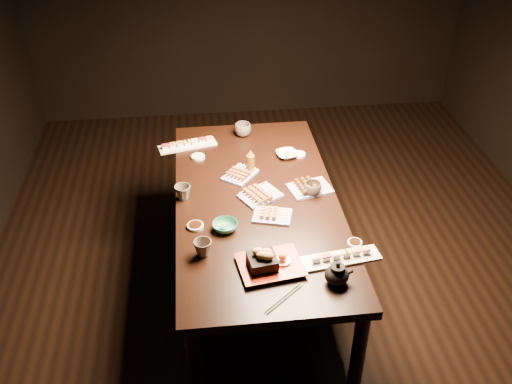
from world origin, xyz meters
TOP-DOWN VIEW (x-y plane):
  - ground at (0.00, 0.00)m, footprint 5.00×5.00m
  - dining_table at (-0.23, -0.09)m, footprint 1.22×1.94m
  - sushi_platter_near at (0.12, -0.63)m, footprint 0.40×0.16m
  - sushi_platter_far at (-0.60, 0.55)m, footprint 0.38×0.19m
  - yakitori_plate_center at (-0.21, -0.06)m, footprint 0.27×0.25m
  - yakitori_plate_right at (-0.16, -0.25)m, footprint 0.23×0.19m
  - yakitori_plate_left at (-0.30, 0.17)m, footprint 0.24×0.25m
  - tsukune_plate at (0.08, -0.02)m, footprint 0.26×0.22m
  - edamame_bowl_green at (-0.42, -0.33)m, footprint 0.16×0.16m
  - edamame_bowl_cream at (0.01, 0.35)m, footprint 0.15×0.15m
  - tempura_tray at (-0.23, -0.65)m, footprint 0.33×0.28m
  - teacup_near_left at (-0.54, -0.52)m, footprint 0.12×0.12m
  - teacup_mid_right at (0.09, -0.07)m, footprint 0.13×0.13m
  - teacup_far_left at (-0.64, -0.03)m, footprint 0.11×0.11m
  - teacup_far_right at (-0.24, 0.66)m, footprint 0.11×0.11m
  - teapot at (0.06, -0.78)m, footprint 0.14×0.14m
  - condiment_bottle at (-0.23, 0.21)m, footprint 0.07×0.07m
  - sauce_dish_west at (-0.58, -0.30)m, footprint 0.10×0.10m
  - sauce_dish_east at (0.09, 0.36)m, footprint 0.11×0.11m
  - sauce_dish_se at (0.22, -0.52)m, footprint 0.10×0.10m
  - sauce_dish_nw at (-0.54, 0.40)m, footprint 0.10×0.10m
  - chopsticks_near at (-0.20, -0.86)m, footprint 0.20×0.17m
  - chopsticks_se at (0.18, -0.65)m, footprint 0.19×0.06m

SIDE VIEW (x-z plane):
  - ground at x=0.00m, z-range 0.00..0.00m
  - dining_table at x=-0.23m, z-range 0.00..0.75m
  - chopsticks_se at x=0.18m, z-range 0.75..0.76m
  - chopsticks_near at x=-0.20m, z-range 0.75..0.76m
  - sauce_dish_se at x=0.22m, z-range 0.75..0.76m
  - sauce_dish_east at x=0.09m, z-range 0.75..0.76m
  - sauce_dish_nw at x=-0.54m, z-range 0.75..0.76m
  - sauce_dish_west at x=-0.58m, z-range 0.75..0.77m
  - edamame_bowl_cream at x=0.01m, z-range 0.75..0.78m
  - edamame_bowl_green at x=-0.42m, z-range 0.75..0.79m
  - sushi_platter_far at x=-0.60m, z-range 0.75..0.80m
  - sushi_platter_near at x=0.12m, z-range 0.75..0.80m
  - yakitori_plate_right at x=-0.16m, z-range 0.75..0.80m
  - yakitori_plate_left at x=-0.30m, z-range 0.75..0.80m
  - yakitori_plate_center at x=-0.21m, z-range 0.75..0.81m
  - tsukune_plate at x=0.08m, z-range 0.75..0.81m
  - teacup_mid_right at x=0.09m, z-range 0.75..0.83m
  - teacup_near_left at x=-0.54m, z-range 0.75..0.83m
  - teacup_far_left at x=-0.64m, z-range 0.75..0.83m
  - teacup_far_right at x=-0.24m, z-range 0.75..0.83m
  - tempura_tray at x=-0.23m, z-range 0.75..0.86m
  - teapot at x=0.06m, z-range 0.75..0.86m
  - condiment_bottle at x=-0.23m, z-range 0.75..0.90m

